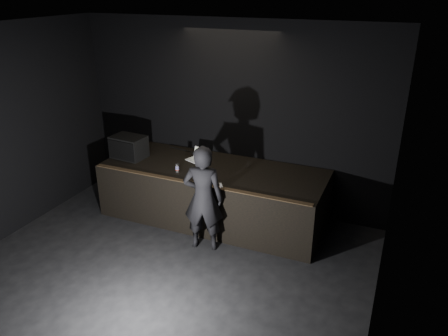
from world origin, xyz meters
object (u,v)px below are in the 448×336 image
(stage_riser, at_px, (213,193))
(person, at_px, (203,198))
(laptop, at_px, (197,157))
(beer_can, at_px, (177,168))
(stage_monitor, at_px, (129,147))

(stage_riser, height_order, person, person)
(laptop, bearing_deg, beer_can, -73.81)
(stage_riser, height_order, laptop, laptop)
(stage_monitor, distance_m, laptop, 1.30)
(stage_monitor, xyz_separation_m, laptop, (1.23, 0.39, -0.15))
(laptop, height_order, person, person)
(beer_can, bearing_deg, stage_monitor, 167.66)
(beer_can, bearing_deg, person, -35.31)
(stage_riser, height_order, beer_can, beer_can)
(laptop, distance_m, person, 1.39)
(stage_monitor, height_order, laptop, stage_monitor)
(stage_riser, distance_m, stage_monitor, 1.82)
(stage_riser, relative_size, beer_can, 26.31)
(stage_riser, distance_m, laptop, 0.75)
(stage_monitor, height_order, beer_can, stage_monitor)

